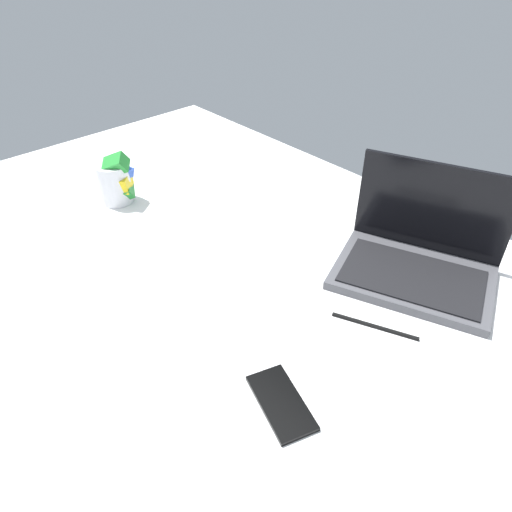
# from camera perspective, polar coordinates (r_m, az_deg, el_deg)

# --- Properties ---
(bed_mattress) EXTENTS (1.80, 1.40, 0.18)m
(bed_mattress) POSITION_cam_1_polar(r_m,az_deg,el_deg) (1.10, -8.49, -7.33)
(bed_mattress) COLOR white
(bed_mattress) RESTS_ON ground
(laptop) EXTENTS (0.39, 0.33, 0.23)m
(laptop) POSITION_cam_1_polar(r_m,az_deg,el_deg) (1.10, 18.84, -0.06)
(laptop) COLOR #4C4C51
(laptop) RESTS_ON bed_mattress
(snack_cup) EXTENTS (0.10, 0.10, 0.15)m
(snack_cup) POSITION_cam_1_polar(r_m,az_deg,el_deg) (1.35, -16.37, 8.53)
(snack_cup) COLOR silver
(snack_cup) RESTS_ON bed_mattress
(cell_phone) EXTENTS (0.15, 0.11, 0.01)m
(cell_phone) POSITION_cam_1_polar(r_m,az_deg,el_deg) (0.82, 3.01, -17.07)
(cell_phone) COLOR black
(cell_phone) RESTS_ON bed_mattress
(charger_cable) EXTENTS (0.16, 0.07, 0.01)m
(charger_cable) POSITION_cam_1_polar(r_m,az_deg,el_deg) (0.97, 13.97, -8.16)
(charger_cable) COLOR black
(charger_cable) RESTS_ON bed_mattress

